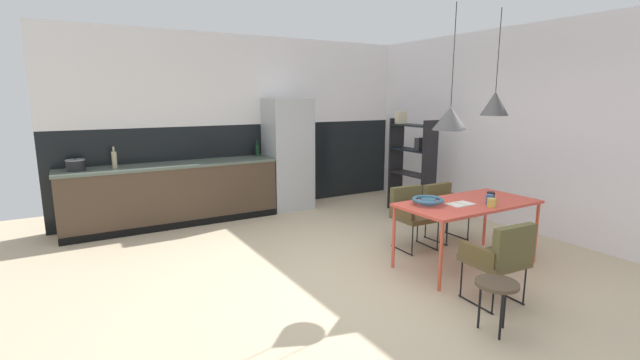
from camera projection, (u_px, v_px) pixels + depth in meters
ground_plane at (374, 279)px, 4.59m from camera, size 9.32×9.32×0.00m
back_wall_splashback_dark at (249, 167)px, 7.44m from camera, size 6.03×0.12×1.43m
back_wall_panel_upper at (246, 80)px, 7.17m from camera, size 6.03×0.12×1.43m
side_wall_right at (555, 131)px, 5.79m from camera, size 0.12×7.17×2.87m
kitchen_counter at (174, 194)px, 6.52m from camera, size 3.09×0.63×0.91m
refrigerator_column at (288, 154)px, 7.38m from camera, size 0.71×0.60×1.86m
dining_table at (468, 206)px, 4.86m from camera, size 1.59×0.79×0.74m
armchair_facing_counter at (444, 203)px, 5.85m from camera, size 0.50×0.48×0.73m
armchair_by_stool at (502, 253)px, 3.94m from camera, size 0.51×0.50×0.78m
armchair_far_side at (412, 209)px, 5.49m from camera, size 0.51×0.49×0.77m
fruit_bowl at (428, 200)px, 4.73m from camera, size 0.34×0.34×0.08m
open_book at (460, 204)px, 4.73m from camera, size 0.29×0.19×0.02m
mug_wide_latte at (490, 195)px, 5.00m from camera, size 0.12×0.08×0.08m
mug_short_terracotta at (492, 203)px, 4.62m from camera, size 0.13×0.09×0.09m
mug_glass_clear at (490, 199)px, 4.74m from camera, size 0.12×0.08×0.11m
cooking_pot at (76, 165)px, 5.82m from camera, size 0.24×0.24×0.18m
bottle_wine_green at (114, 159)px, 6.04m from camera, size 0.07×0.07×0.30m
bottle_spice_small at (257, 150)px, 7.27m from camera, size 0.06×0.06×0.27m
side_stool at (497, 287)px, 3.49m from camera, size 0.34×0.34×0.43m
open_shelf_unit at (411, 162)px, 7.10m from camera, size 0.30×0.82×1.65m
pendant_lamp_over_table_near at (450, 118)px, 4.55m from camera, size 0.37×0.37×1.27m
pendant_lamp_over_table_far at (495, 103)px, 4.80m from camera, size 0.30×0.30×1.13m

